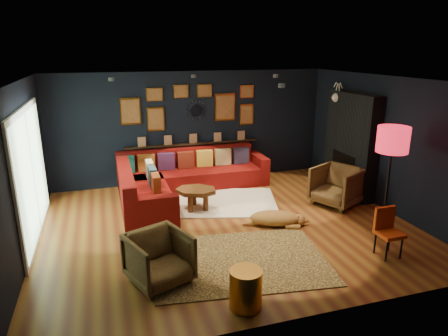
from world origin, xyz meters
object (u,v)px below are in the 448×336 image
object	(u,v)px
armchair_left	(159,256)
armchair_right	(337,184)
sectional	(175,181)
coffee_table	(196,193)
orange_chair	(387,228)
floor_lamp	(393,144)
gold_stool	(246,289)
dog	(275,215)
pouf	(149,206)

from	to	relation	value
armchair_left	armchair_right	xyz separation A→B (m)	(3.89, 1.79, 0.05)
sectional	coffee_table	xyz separation A→B (m)	(0.25, -0.93, 0.04)
sectional	armchair_right	xyz separation A→B (m)	(3.06, -1.49, 0.11)
orange_chair	floor_lamp	bearing A→B (deg)	53.86
sectional	armchair_right	distance (m)	3.41
armchair_right	orange_chair	bearing A→B (deg)	-38.24
armchair_right	gold_stool	xyz separation A→B (m)	(-2.95, -2.67, -0.18)
gold_stool	floor_lamp	distance (m)	3.52
sectional	orange_chair	xyz separation A→B (m)	(2.65, -3.54, 0.12)
gold_stool	orange_chair	world-z (taller)	orange_chair
dog	sectional	bearing A→B (deg)	145.29
armchair_left	orange_chair	distance (m)	3.49
pouf	dog	bearing A→B (deg)	-27.01
pouf	floor_lamp	distance (m)	4.46
gold_stool	armchair_left	bearing A→B (deg)	136.88
armchair_left	gold_stool	bearing A→B (deg)	-64.75
coffee_table	armchair_left	bearing A→B (deg)	-114.49
pouf	armchair_left	world-z (taller)	armchair_left
floor_lamp	coffee_table	bearing A→B (deg)	145.67
floor_lamp	orange_chair	bearing A→B (deg)	-125.18
gold_stool	coffee_table	bearing A→B (deg)	87.61
coffee_table	orange_chair	xyz separation A→B (m)	(2.41, -2.61, 0.08)
pouf	orange_chair	world-z (taller)	orange_chair
pouf	gold_stool	distance (m)	3.25
coffee_table	orange_chair	world-z (taller)	orange_chair
floor_lamp	armchair_left	bearing A→B (deg)	-174.32
sectional	orange_chair	world-z (taller)	sectional
coffee_table	pouf	distance (m)	0.95
coffee_table	floor_lamp	size ratio (longest dim) A/B	0.53
pouf	armchair_left	bearing A→B (deg)	-93.41
coffee_table	orange_chair	size ratio (longest dim) A/B	1.31
armchair_left	armchair_right	world-z (taller)	armchair_right
sectional	coffee_table	world-z (taller)	sectional
orange_chair	dog	distance (m)	1.92
armchair_right	floor_lamp	size ratio (longest dim) A/B	0.46
floor_lamp	dog	world-z (taller)	floor_lamp
pouf	armchair_left	xyz separation A→B (m)	(-0.14, -2.27, 0.18)
gold_stool	floor_lamp	world-z (taller)	floor_lamp
pouf	dog	world-z (taller)	pouf
armchair_right	floor_lamp	xyz separation A→B (m)	(0.05, -1.40, 1.16)
armchair_right	gold_stool	size ratio (longest dim) A/B	1.71
gold_stool	dog	world-z (taller)	gold_stool
gold_stool	floor_lamp	xyz separation A→B (m)	(3.00, 1.27, 1.34)
sectional	armchair_left	world-z (taller)	sectional
armchair_left	armchair_right	size ratio (longest dim) A/B	0.90
coffee_table	floor_lamp	xyz separation A→B (m)	(2.87, -1.96, 1.24)
armchair_left	orange_chair	world-z (taller)	armchair_left
armchair_left	floor_lamp	bearing A→B (deg)	-15.95
sectional	orange_chair	distance (m)	4.43
pouf	dog	xyz separation A→B (m)	(2.11, -1.08, -0.01)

